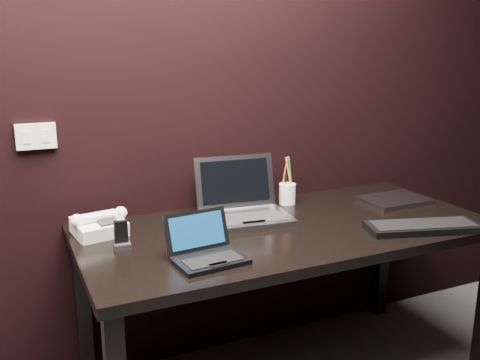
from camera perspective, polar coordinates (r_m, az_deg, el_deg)
name	(u,v)px	position (r m, az deg, el deg)	size (l,w,h in m)	color
wall_back	(184,85)	(2.35, -5.95, 10.09)	(4.00, 4.00, 0.00)	black
wall_switch	(36,136)	(2.24, -20.93, 4.37)	(0.15, 0.02, 0.10)	silver
desk	(288,243)	(2.26, 5.09, -6.75)	(1.70, 0.80, 0.74)	black
netbook	(206,251)	(1.88, -3.61, -7.61)	(0.26, 0.23, 0.15)	black
silver_laptop	(244,208)	(2.30, 0.38, -3.00)	(0.39, 0.36, 0.25)	#A0A1A6
ext_keyboard	(423,227)	(2.29, 18.92, -4.73)	(0.48, 0.28, 0.03)	black
closed_laptop	(394,200)	(2.65, 16.14, -2.06)	(0.30, 0.22, 0.02)	gray
desk_phone	(99,225)	(2.17, -14.78, -4.67)	(0.23, 0.20, 0.11)	white
mobile_phone	(121,238)	(2.02, -12.54, -6.07)	(0.06, 0.05, 0.10)	black
pen_cup	(287,193)	(2.51, 5.07, -1.37)	(0.10, 0.10, 0.23)	white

